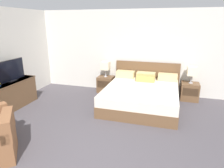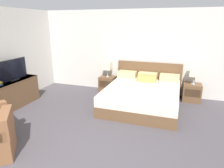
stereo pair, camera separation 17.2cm
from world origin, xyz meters
The scene contains 8 objects.
wall_back centered at (0.00, 3.93, 1.28)m, with size 6.95×0.06×2.55m, color beige.
bed centered at (0.63, 2.85, 0.29)m, with size 1.95×2.15×1.01m.
nightstand_left centered at (-0.65, 3.62, 0.25)m, with size 0.49×0.44×0.50m.
nightstand_right centered at (1.91, 3.62, 0.25)m, with size 0.49×0.44×0.50m.
table_lamp_left centered at (-0.65, 3.62, 0.85)m, with size 0.25×0.25×0.48m.
table_lamp_right centered at (1.91, 3.62, 0.85)m, with size 0.25×0.25×0.48m.
dresser centered at (-2.61, 1.72, 0.37)m, with size 0.48×1.42×0.71m.
tv centered at (-2.61, 1.76, 0.97)m, with size 0.18×0.98×0.55m.
Camera 2 is at (1.46, -2.19, 2.16)m, focal length 32.00 mm.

